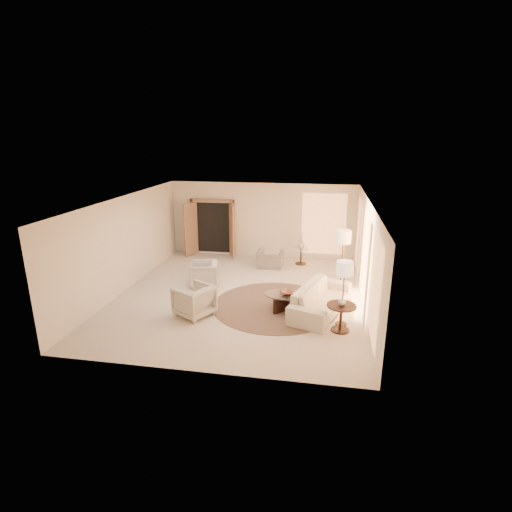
% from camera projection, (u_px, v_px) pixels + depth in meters
% --- Properties ---
extents(room, '(7.04, 8.04, 2.83)m').
position_uv_depth(room, '(240.00, 249.00, 11.30)').
color(room, beige).
rests_on(room, ground).
extents(windows_right, '(0.10, 6.40, 2.40)m').
position_uv_depth(windows_right, '(365.00, 256.00, 10.83)').
color(windows_right, '#EC9E5E').
rests_on(windows_right, room).
extents(window_back_corner, '(1.70, 0.10, 2.40)m').
position_uv_depth(window_back_corner, '(324.00, 224.00, 14.65)').
color(window_back_corner, '#EC9E5E').
rests_on(window_back_corner, room).
extents(curtains_right, '(0.06, 5.20, 2.60)m').
position_uv_depth(curtains_right, '(360.00, 249.00, 11.70)').
color(curtains_right, '#C6B68A').
rests_on(curtains_right, room).
extents(french_doors, '(1.95, 0.66, 2.16)m').
position_uv_depth(french_doors, '(213.00, 228.00, 15.30)').
color(french_doors, '#A47657').
rests_on(french_doors, room).
extents(area_rug, '(3.61, 3.61, 0.01)m').
position_uv_depth(area_rug, '(275.00, 305.00, 10.99)').
color(area_rug, '#3B271F').
rests_on(area_rug, room).
extents(sofa, '(1.68, 2.66, 0.73)m').
position_uv_depth(sofa, '(321.00, 299.00, 10.53)').
color(sofa, beige).
rests_on(sofa, room).
extents(armchair_left, '(0.93, 0.97, 0.84)m').
position_uv_depth(armchair_left, '(204.00, 273.00, 12.31)').
color(armchair_left, beige).
rests_on(armchair_left, room).
extents(armchair_right, '(1.12, 1.14, 0.88)m').
position_uv_depth(armchair_right, '(194.00, 299.00, 10.30)').
color(armchair_right, beige).
rests_on(armchair_right, room).
extents(accent_chair, '(0.91, 0.60, 0.79)m').
position_uv_depth(accent_chair, '(270.00, 257.00, 14.03)').
color(accent_chair, gray).
rests_on(accent_chair, room).
extents(coffee_table, '(1.40, 1.40, 0.46)m').
position_uv_depth(coffee_table, '(287.00, 300.00, 10.63)').
color(coffee_table, black).
rests_on(coffee_table, room).
extents(end_table, '(0.70, 0.70, 0.67)m').
position_uv_depth(end_table, '(341.00, 313.00, 9.47)').
color(end_table, black).
rests_on(end_table, room).
extents(side_table, '(0.52, 0.52, 0.60)m').
position_uv_depth(side_table, '(301.00, 254.00, 14.38)').
color(side_table, '#312219').
rests_on(side_table, room).
extents(floor_lamp_near, '(0.45, 0.45, 1.85)m').
position_uv_depth(floor_lamp_near, '(343.00, 239.00, 11.66)').
color(floor_lamp_near, '#312219').
rests_on(floor_lamp_near, room).
extents(floor_lamp_far, '(0.40, 0.40, 1.64)m').
position_uv_depth(floor_lamp_far, '(345.00, 271.00, 9.50)').
color(floor_lamp_far, '#312219').
rests_on(floor_lamp_far, room).
extents(bowl, '(0.42, 0.42, 0.08)m').
position_uv_depth(bowl, '(288.00, 293.00, 10.57)').
color(bowl, brown).
rests_on(bowl, coffee_table).
extents(end_vase, '(0.21, 0.21, 0.19)m').
position_uv_depth(end_vase, '(342.00, 302.00, 9.38)').
color(end_vase, silver).
rests_on(end_vase, end_table).
extents(side_vase, '(0.32, 0.32, 0.28)m').
position_uv_depth(side_vase, '(301.00, 244.00, 14.27)').
color(side_vase, silver).
rests_on(side_vase, side_table).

